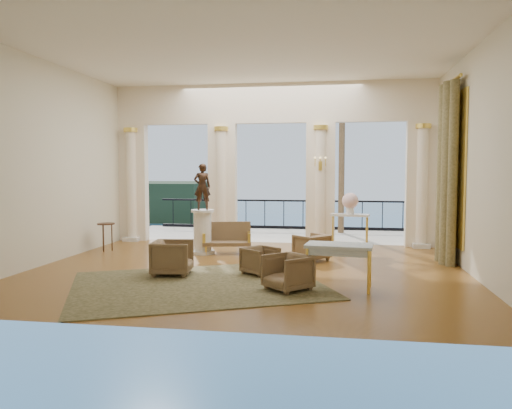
% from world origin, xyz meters
% --- Properties ---
extents(floor, '(9.00, 9.00, 0.00)m').
position_xyz_m(floor, '(0.00, 0.00, 0.00)').
color(floor, '#4C2912').
rests_on(floor, ground).
extents(room_walls, '(9.00, 9.00, 9.00)m').
position_xyz_m(room_walls, '(0.00, -1.12, 2.88)').
color(room_walls, beige).
rests_on(room_walls, ground).
extents(arcade, '(9.00, 0.56, 4.50)m').
position_xyz_m(arcade, '(-0.00, 3.82, 2.58)').
color(arcade, '#FFE9CA').
rests_on(arcade, ground).
extents(terrace, '(10.00, 3.60, 0.10)m').
position_xyz_m(terrace, '(0.00, 5.80, -0.05)').
color(terrace, '#A59A8B').
rests_on(terrace, ground).
extents(balustrade, '(9.00, 0.06, 1.03)m').
position_xyz_m(balustrade, '(0.00, 7.40, 0.41)').
color(balustrade, black).
rests_on(balustrade, terrace).
extents(palm_tree, '(2.00, 2.00, 4.50)m').
position_xyz_m(palm_tree, '(2.00, 6.60, 4.09)').
color(palm_tree, '#4C3823').
rests_on(palm_tree, terrace).
extents(headland, '(22.00, 18.00, 6.00)m').
position_xyz_m(headland, '(-30.00, 70.00, -3.00)').
color(headland, black).
rests_on(headland, sea).
extents(sea, '(160.00, 160.00, 0.00)m').
position_xyz_m(sea, '(0.00, 60.00, -6.00)').
color(sea, '#1B5A82').
rests_on(sea, ground).
extents(curtain, '(0.33, 1.40, 4.09)m').
position_xyz_m(curtain, '(4.28, 1.50, 2.02)').
color(curtain, brown).
rests_on(curtain, ground).
extents(window_frame, '(0.04, 1.60, 3.40)m').
position_xyz_m(window_frame, '(4.47, 1.50, 2.10)').
color(window_frame, '#EDC74E').
rests_on(window_frame, room_walls).
extents(wall_sconce, '(0.30, 0.11, 0.33)m').
position_xyz_m(wall_sconce, '(1.40, 3.51, 2.23)').
color(wall_sconce, '#EDC74E').
rests_on(wall_sconce, arcade).
extents(rug, '(5.42, 4.94, 0.02)m').
position_xyz_m(rug, '(-0.62, -1.54, 0.01)').
color(rug, '#2E331A').
rests_on(rug, ground).
extents(armchair_a, '(0.81, 0.82, 0.62)m').
position_xyz_m(armchair_a, '(0.36, -0.44, 0.31)').
color(armchair_a, '#49351F').
rests_on(armchair_a, ground).
extents(armchair_b, '(0.93, 0.93, 0.70)m').
position_xyz_m(armchair_b, '(1.02, -1.67, 0.35)').
color(armchair_b, '#49351F').
rests_on(armchair_b, ground).
extents(armchair_c, '(0.90, 0.90, 0.68)m').
position_xyz_m(armchair_c, '(1.28, 1.31, 0.34)').
color(armchair_c, '#49351F').
rests_on(armchair_c, ground).
extents(armchair_d, '(0.79, 0.83, 0.77)m').
position_xyz_m(armchair_d, '(-1.37, -0.76, 0.38)').
color(armchair_d, '#49351F').
rests_on(armchair_d, ground).
extents(settee, '(1.26, 0.73, 0.79)m').
position_xyz_m(settee, '(-0.85, 1.94, 0.39)').
color(settee, '#49351F').
rests_on(settee, ground).
extents(game_table, '(1.22, 0.75, 0.79)m').
position_xyz_m(game_table, '(1.90, -1.37, 0.71)').
color(game_table, '#9BB3C6').
rests_on(game_table, ground).
extents(pedestal, '(0.60, 0.60, 1.10)m').
position_xyz_m(pedestal, '(-1.45, 1.80, 0.53)').
color(pedestal, silver).
rests_on(pedestal, ground).
extents(statue, '(0.48, 0.40, 1.14)m').
position_xyz_m(statue, '(-1.45, 1.80, 1.68)').
color(statue, '#301F15').
rests_on(statue, pedestal).
extents(console_table, '(1.04, 0.56, 0.94)m').
position_xyz_m(console_table, '(2.20, 3.05, 0.78)').
color(console_table, silver).
rests_on(console_table, ground).
extents(urn, '(0.42, 0.42, 0.56)m').
position_xyz_m(urn, '(2.20, 3.05, 1.26)').
color(urn, white).
rests_on(urn, console_table).
extents(side_table, '(0.45, 0.45, 0.72)m').
position_xyz_m(side_table, '(-4.00, 1.78, 0.62)').
color(side_table, black).
rests_on(side_table, ground).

